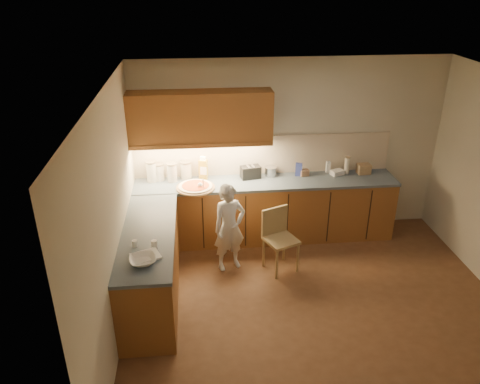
{
  "coord_description": "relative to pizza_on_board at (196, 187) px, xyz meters",
  "views": [
    {
      "loc": [
        -1.36,
        -4.34,
        3.65
      ],
      "look_at": [
        -0.8,
        1.2,
        1.0
      ],
      "focal_mm": 35.0,
      "sensor_mm": 36.0,
      "label": 1
    }
  ],
  "objects": [
    {
      "name": "backsplash",
      "position": [
        1.01,
        0.44,
        0.27
      ],
      "size": [
        3.75,
        0.02,
        0.58
      ],
      "primitive_type": "cube",
      "color": "beige",
      "rests_on": "l_counter"
    },
    {
      "name": "toaster",
      "position": [
        0.8,
        0.29,
        0.07
      ],
      "size": [
        0.31,
        0.21,
        0.18
      ],
      "rotation": [
        0.0,
        0.0,
        0.19
      ],
      "color": "black",
      "rests_on": "l_counter"
    },
    {
      "name": "canister_b",
      "position": [
        -0.51,
        0.34,
        0.1
      ],
      "size": [
        0.14,
        0.14,
        0.25
      ],
      "rotation": [
        0.0,
        0.0,
        -0.06
      ],
      "color": "white",
      "rests_on": "l_counter"
    },
    {
      "name": "spice_jar_a",
      "position": [
        -0.69,
        -1.44,
        0.01
      ],
      "size": [
        0.06,
        0.06,
        0.07
      ],
      "primitive_type": "cylinder",
      "rotation": [
        0.0,
        0.0,
        -0.13
      ],
      "color": "silver",
      "rests_on": "l_counter"
    },
    {
      "name": "flat_pack",
      "position": [
        2.08,
        0.27,
        0.01
      ],
      "size": [
        0.21,
        0.18,
        0.07
      ],
      "primitive_type": "cube",
      "rotation": [
        0.0,
        0.0,
        0.35
      ],
      "color": "silver",
      "rests_on": "l_counter"
    },
    {
      "name": "pizza_on_board",
      "position": [
        0.0,
        0.0,
        0.0
      ],
      "size": [
        0.53,
        0.53,
        0.22
      ],
      "rotation": [
        0.0,
        0.0,
        0.29
      ],
      "color": "#A47F52",
      "rests_on": "l_counter"
    },
    {
      "name": "blue_box",
      "position": [
        1.51,
        0.3,
        0.07
      ],
      "size": [
        0.11,
        0.09,
        0.19
      ],
      "primitive_type": "cube",
      "rotation": [
        0.0,
        0.0,
        -0.29
      ],
      "color": "#2F3C8E",
      "rests_on": "l_counter"
    },
    {
      "name": "steel_pot",
      "position": [
        1.1,
        0.34,
        0.05
      ],
      "size": [
        0.18,
        0.18,
        0.14
      ],
      "color": "#ADAEB2",
      "rests_on": "l_counter"
    },
    {
      "name": "room",
      "position": [
        1.38,
        -1.54,
        0.73
      ],
      "size": [
        4.54,
        4.5,
        2.62
      ],
      "color": "#55331D",
      "rests_on": "ground"
    },
    {
      "name": "canister_d",
      "position": [
        -0.13,
        0.35,
        0.11
      ],
      "size": [
        0.16,
        0.16,
        0.27
      ],
      "rotation": [
        0.0,
        0.0,
        0.38
      ],
      "color": "silver",
      "rests_on": "l_counter"
    },
    {
      "name": "canister_a",
      "position": [
        -0.61,
        0.31,
        0.13
      ],
      "size": [
        0.15,
        0.15,
        0.31
      ],
      "rotation": [
        0.0,
        0.0,
        -0.2
      ],
      "color": "silver",
      "rests_on": "l_counter"
    },
    {
      "name": "canister_c",
      "position": [
        -0.33,
        0.28,
        0.12
      ],
      "size": [
        0.15,
        0.15,
        0.28
      ],
      "rotation": [
        0.0,
        0.0,
        0.38
      ],
      "color": "beige",
      "rests_on": "l_counter"
    },
    {
      "name": "l_counter",
      "position": [
        0.46,
        -0.29,
        -0.48
      ],
      "size": [
        3.77,
        2.62,
        0.92
      ],
      "color": "brown",
      "rests_on": "ground"
    },
    {
      "name": "tall_jar",
      "position": [
        2.23,
        0.3,
        0.11
      ],
      "size": [
        0.08,
        0.08,
        0.26
      ],
      "rotation": [
        0.0,
        0.0,
        -0.36
      ],
      "color": "beige",
      "rests_on": "l_counter"
    },
    {
      "name": "oil_jug",
      "position": [
        0.12,
        0.31,
        0.13
      ],
      "size": [
        0.14,
        0.11,
        0.35
      ],
      "rotation": [
        0.0,
        0.0,
        -0.3
      ],
      "color": "#AE8E22",
      "rests_on": "l_counter"
    },
    {
      "name": "dough_cloth",
      "position": [
        -0.55,
        -1.66,
        -0.01
      ],
      "size": [
        0.36,
        0.32,
        0.02
      ],
      "primitive_type": "cube",
      "rotation": [
        0.0,
        0.0,
        0.4
      ],
      "color": "white",
      "rests_on": "l_counter"
    },
    {
      "name": "white_bottle",
      "position": [
        1.97,
        0.37,
        0.06
      ],
      "size": [
        0.06,
        0.06,
        0.17
      ],
      "primitive_type": "cube",
      "rotation": [
        0.0,
        0.0,
        0.04
      ],
      "color": "white",
      "rests_on": "l_counter"
    },
    {
      "name": "card_box_b",
      "position": [
        2.48,
        0.28,
        0.05
      ],
      "size": [
        0.19,
        0.16,
        0.14
      ],
      "primitive_type": "cube",
      "rotation": [
        0.0,
        0.0,
        0.06
      ],
      "color": "tan",
      "rests_on": "l_counter"
    },
    {
      "name": "card_box_a",
      "position": [
        1.59,
        0.29,
        0.02
      ],
      "size": [
        0.14,
        0.11,
        0.09
      ],
      "primitive_type": "cube",
      "rotation": [
        0.0,
        0.0,
        0.19
      ],
      "color": "#A97A5B",
      "rests_on": "l_counter"
    },
    {
      "name": "mixing_bowl",
      "position": [
        -0.57,
        -1.77,
        0.01
      ],
      "size": [
        0.32,
        0.32,
        0.07
      ],
      "primitive_type": "imported",
      "rotation": [
        0.0,
        0.0,
        0.2
      ],
      "color": "white",
      "rests_on": "l_counter"
    },
    {
      "name": "wooden_chair",
      "position": [
        1.06,
        -0.65,
        -0.45
      ],
      "size": [
        0.5,
        0.5,
        0.85
      ],
      "rotation": [
        0.0,
        0.0,
        0.39
      ],
      "color": "tan",
      "rests_on": "ground"
    },
    {
      "name": "spice_jar_b",
      "position": [
        -0.47,
        -1.48,
        0.02
      ],
      "size": [
        0.08,
        0.08,
        0.09
      ],
      "primitive_type": "cylinder",
      "rotation": [
        0.0,
        0.0,
        0.36
      ],
      "color": "silver",
      "rests_on": "l_counter"
    },
    {
      "name": "upper_cabinets",
      "position": [
        0.11,
        0.28,
        0.9
      ],
      "size": [
        1.95,
        0.36,
        0.73
      ],
      "color": "brown",
      "rests_on": "ground"
    },
    {
      "name": "child",
      "position": [
        0.42,
        -0.58,
        -0.34
      ],
      "size": [
        0.51,
        0.42,
        1.21
      ],
      "primitive_type": "imported",
      "rotation": [
        0.0,
        0.0,
        0.35
      ],
      "color": "silver",
      "rests_on": "ground"
    }
  ]
}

